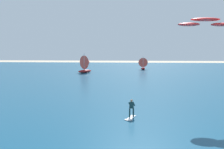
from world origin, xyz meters
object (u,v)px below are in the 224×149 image
at_px(sailboat_heeled_over, 143,63).
at_px(kitesurfer, 131,111).
at_px(sailboat_anchored_offshore, 87,64).
at_px(kite, 205,22).

bearing_deg(sailboat_heeled_over, kitesurfer, -94.31).
bearing_deg(sailboat_anchored_offshore, kite, -65.44).
bearing_deg(kitesurfer, kite, 21.11).
distance_m(sailboat_anchored_offshore, sailboat_heeled_over, 17.37).
distance_m(kite, sailboat_anchored_offshore, 42.51).
distance_m(kitesurfer, kite, 11.03).
bearing_deg(sailboat_heeled_over, kite, -86.21).
distance_m(kitesurfer, sailboat_anchored_offshore, 42.25).
bearing_deg(kite, kitesurfer, -158.89).
distance_m(kite, sailboat_heeled_over, 48.72).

